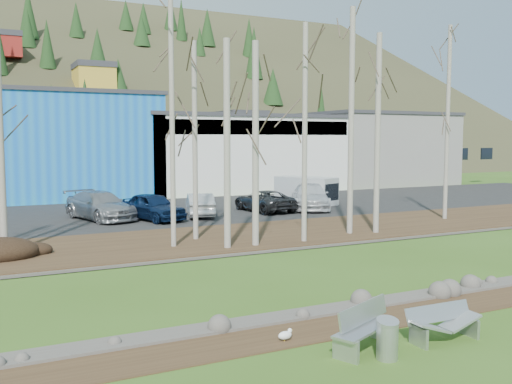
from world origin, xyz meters
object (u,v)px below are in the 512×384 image
bench_intact (365,327)px  bench_damaged (443,323)px  car_3 (153,207)px  litter_bin (387,341)px  car_5 (264,201)px  van_white (308,191)px  car_4 (200,205)px  car_2 (100,206)px  car_6 (310,196)px  seagull (285,335)px

bench_intact → bench_damaged: (1.94, -0.36, -0.09)m
bench_damaged → car_3: bearing=92.9°
litter_bin → car_5: (8.48, 22.25, 0.40)m
van_white → car_4: bearing=173.0°
car_5 → van_white: van_white is taller
car_5 → car_2: bearing=-9.6°
bench_intact → car_3: size_ratio=0.46×
car_5 → van_white: (4.61, 2.26, 0.28)m
car_4 → van_white: (9.03, 2.67, 0.26)m
bench_intact → bench_damaged: bearing=-34.0°
car_2 → car_5: car_2 is taller
litter_bin → car_3: bearing=86.9°
car_2 → car_6: car_6 is taller
bench_intact → litter_bin: bench_intact is taller
bench_intact → car_5: bearing=44.8°
van_white → car_2: bearing=162.1°
bench_damaged → seagull: 3.64m
bench_damaged → litter_bin: size_ratio=2.32×
bench_damaged → car_5: car_5 is taller
bench_intact → car_5: size_ratio=0.43×
litter_bin → car_4: (4.06, 21.84, 0.42)m
bench_damaged → seagull: bearing=156.3°
bench_intact → car_2: car_2 is taller
seagull → van_white: size_ratio=0.09×
car_3 → car_6: 10.62m
car_4 → van_white: size_ratio=0.89×
bench_intact → car_6: (11.84, 21.43, 0.44)m
car_4 → car_6: bearing=-162.3°
litter_bin → bench_damaged: bearing=10.0°
car_6 → van_white: size_ratio=1.19×
litter_bin → car_4: car_4 is taller
car_2 → car_3: (2.59, -1.57, -0.03)m
car_5 → car_6: (3.30, -0.14, 0.14)m
bench_damaged → car_4: size_ratio=0.45×
bench_intact → car_5: (8.54, 21.57, 0.30)m
car_6 → car_3: bearing=-149.8°
bench_intact → car_2: size_ratio=0.38×
bench_intact → van_white: (13.15, 23.83, 0.58)m
litter_bin → car_6: (11.78, 22.11, 0.54)m
car_3 → car_4: 2.91m
litter_bin → van_white: (13.09, 24.51, 0.68)m
seagull → car_6: size_ratio=0.07×
car_3 → van_white: (11.92, 3.00, 0.18)m
bench_intact → car_4: (4.12, 21.15, 0.32)m
litter_bin → seagull: (-1.42, 1.85, -0.23)m
car_2 → car_3: bearing=-48.4°
bench_damaged → car_3: size_ratio=0.41×
car_2 → car_6: 13.23m
car_2 → van_white: size_ratio=1.17×
car_2 → bench_intact: bearing=-103.7°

